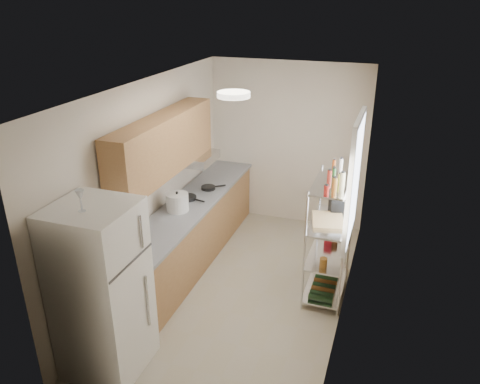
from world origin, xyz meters
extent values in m
cube|color=#AAA08A|center=(0.00, 0.00, -0.01)|extent=(2.50, 4.40, 0.01)
cube|color=white|center=(0.00, 0.00, 2.60)|extent=(2.50, 4.40, 0.01)
cube|color=beige|center=(0.00, 2.21, 1.30)|extent=(2.50, 0.01, 2.60)
cube|color=beige|center=(0.00, -2.21, 1.30)|extent=(2.50, 0.01, 2.60)
cube|color=beige|center=(-1.25, 0.00, 1.30)|extent=(0.01, 4.40, 2.60)
cube|color=beige|center=(1.25, 0.00, 1.30)|extent=(0.01, 4.40, 2.60)
cube|color=#A17544|center=(-0.92, 0.44, 0.43)|extent=(0.60, 3.48, 0.86)
cube|color=gray|center=(-0.90, 0.44, 0.88)|extent=(0.63, 3.51, 0.04)
cube|color=#B7BABC|center=(-0.94, -0.70, 0.88)|extent=(0.52, 0.44, 0.04)
cube|color=#B7BABC|center=(-0.64, 1.80, 0.46)|extent=(0.01, 0.55, 0.72)
cube|color=#A17544|center=(-1.05, 0.10, 1.81)|extent=(0.33, 2.20, 0.72)
cube|color=#B7BABC|center=(-1.00, 0.90, 1.39)|extent=(0.50, 0.60, 0.12)
cube|color=white|center=(1.23, 0.35, 1.55)|extent=(0.06, 1.00, 1.46)
cube|color=silver|center=(1.00, 0.30, 0.10)|extent=(0.45, 0.90, 0.02)
cube|color=silver|center=(1.00, 0.30, 0.55)|extent=(0.45, 0.90, 0.02)
cube|color=silver|center=(1.00, 0.30, 1.00)|extent=(0.45, 0.90, 0.02)
cube|color=silver|center=(1.00, 0.30, 1.50)|extent=(0.45, 0.90, 0.02)
cylinder|color=silver|center=(0.79, -0.14, 0.78)|extent=(0.02, 0.02, 1.55)
cylinder|color=silver|center=(0.79, 0.74, 0.78)|extent=(0.02, 0.02, 1.55)
cylinder|color=silver|center=(1.22, -0.14, 0.78)|extent=(0.02, 0.02, 1.55)
cylinder|color=silver|center=(1.22, 0.74, 0.78)|extent=(0.02, 0.02, 1.55)
cylinder|color=white|center=(0.00, -0.30, 2.57)|extent=(0.34, 0.34, 0.05)
cube|color=white|center=(-0.87, -1.65, 0.89)|extent=(0.73, 0.73, 1.78)
cylinder|color=silver|center=(-0.96, 0.19, 1.02)|extent=(0.29, 0.29, 0.23)
cylinder|color=black|center=(-0.99, 0.56, 0.92)|extent=(0.28, 0.28, 0.04)
cylinder|color=black|center=(-0.86, 0.98, 0.92)|extent=(0.29, 0.29, 0.04)
cube|color=tan|center=(0.97, 0.28, 1.03)|extent=(0.45, 0.54, 0.03)
cube|color=black|center=(1.02, 0.61, 1.15)|extent=(0.22, 0.27, 0.28)
cube|color=maroon|center=(0.97, 0.63, 0.64)|extent=(0.12, 0.15, 0.16)
camera|label=1|loc=(1.61, -4.76, 3.53)|focal=35.00mm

